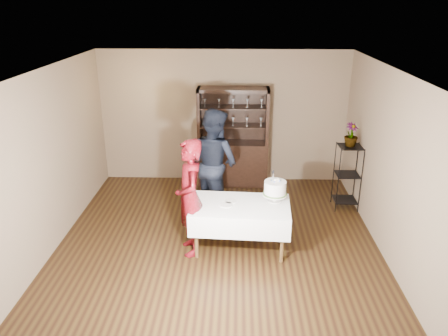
{
  "coord_description": "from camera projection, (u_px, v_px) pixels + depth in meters",
  "views": [
    {
      "loc": [
        0.29,
        -6.15,
        3.62
      ],
      "look_at": [
        0.09,
        0.1,
        1.18
      ],
      "focal_mm": 35.0,
      "sensor_mm": 36.0,
      "label": 1
    }
  ],
  "objects": [
    {
      "name": "ceiling",
      "position": [
        217.0,
        69.0,
        6.07
      ],
      "size": [
        5.0,
        5.0,
        0.0
      ],
      "primitive_type": "plane",
      "rotation": [
        3.14,
        0.0,
        0.0
      ],
      "color": "silver",
      "rests_on": "back_wall"
    },
    {
      "name": "woman",
      "position": [
        190.0,
        198.0,
        6.38
      ],
      "size": [
        0.58,
        0.74,
        1.78
      ],
      "primitive_type": "imported",
      "rotation": [
        0.0,
        0.0,
        -1.3
      ],
      "color": "#3A0506",
      "rests_on": "floor"
    },
    {
      "name": "man",
      "position": [
        214.0,
        163.0,
        7.55
      ],
      "size": [
        1.18,
        1.16,
        1.92
      ],
      "primitive_type": "imported",
      "rotation": [
        0.0,
        0.0,
        2.44
      ],
      "color": "black",
      "rests_on": "floor"
    },
    {
      "name": "floor",
      "position": [
        218.0,
        238.0,
        7.05
      ],
      "size": [
        5.0,
        5.0,
        0.0
      ],
      "primitive_type": "plane",
      "color": "black",
      "rests_on": "ground"
    },
    {
      "name": "wall_left",
      "position": [
        54.0,
        158.0,
        6.63
      ],
      "size": [
        0.02,
        5.0,
        2.7
      ],
      "primitive_type": "cube",
      "color": "#755D4B",
      "rests_on": "floor"
    },
    {
      "name": "cake",
      "position": [
        275.0,
        189.0,
        6.56
      ],
      "size": [
        0.42,
        0.42,
        0.51
      ],
      "rotation": [
        0.0,
        0.0,
        0.35
      ],
      "color": "silver",
      "rests_on": "cake_table"
    },
    {
      "name": "plate_far",
      "position": [
        230.0,
        201.0,
        6.62
      ],
      "size": [
        0.2,
        0.2,
        0.01
      ],
      "primitive_type": "cylinder",
      "rotation": [
        0.0,
        0.0,
        0.11
      ],
      "color": "silver",
      "rests_on": "cake_table"
    },
    {
      "name": "back_wall",
      "position": [
        223.0,
        117.0,
        8.89
      ],
      "size": [
        5.0,
        0.02,
        2.7
      ],
      "primitive_type": "cube",
      "color": "#755D4B",
      "rests_on": "floor"
    },
    {
      "name": "plant_etagere",
      "position": [
        347.0,
        174.0,
        7.86
      ],
      "size": [
        0.42,
        0.42,
        1.2
      ],
      "color": "black",
      "rests_on": "floor"
    },
    {
      "name": "potted_plant",
      "position": [
        351.0,
        135.0,
        7.6
      ],
      "size": [
        0.32,
        0.32,
        0.41
      ],
      "primitive_type": "imported",
      "rotation": [
        0.0,
        0.0,
        0.56
      ],
      "color": "#497035",
      "rests_on": "plant_etagere"
    },
    {
      "name": "wall_right",
      "position": [
        386.0,
        162.0,
        6.48
      ],
      "size": [
        0.02,
        5.0,
        2.7
      ],
      "primitive_type": "cube",
      "color": "#755D4B",
      "rests_on": "floor"
    },
    {
      "name": "plate_near",
      "position": [
        226.0,
        205.0,
        6.5
      ],
      "size": [
        0.26,
        0.26,
        0.01
      ],
      "primitive_type": "cylinder",
      "rotation": [
        0.0,
        0.0,
        -0.42
      ],
      "color": "silver",
      "rests_on": "cake_table"
    },
    {
      "name": "cake_table",
      "position": [
        240.0,
        215.0,
        6.59
      ],
      "size": [
        1.52,
        0.99,
        0.73
      ],
      "rotation": [
        0.0,
        0.0,
        -0.06
      ],
      "color": "white",
      "rests_on": "floor"
    },
    {
      "name": "china_hutch",
      "position": [
        233.0,
        153.0,
        8.9
      ],
      "size": [
        1.4,
        0.48,
        2.0
      ],
      "color": "black",
      "rests_on": "floor"
    }
  ]
}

